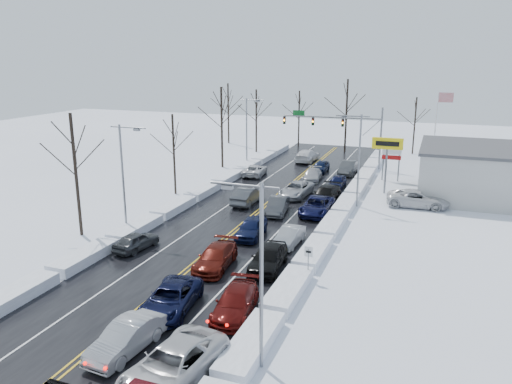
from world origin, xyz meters
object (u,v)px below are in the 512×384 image
at_px(tires_plus_sign, 387,147).
at_px(traffic_signal_mast, 342,126).
at_px(flagpole, 437,124).
at_px(oncoming_car_0, 247,204).

bearing_deg(tires_plus_sign, traffic_signal_mast, 120.46).
relative_size(tires_plus_sign, flagpole, 0.60).
bearing_deg(tires_plus_sign, flagpole, 71.56).
bearing_deg(tires_plus_sign, oncoming_car_0, -144.69).
distance_m(flagpole, oncoming_car_0, 29.11).
bearing_deg(flagpole, traffic_signal_mast, -170.27).
distance_m(tires_plus_sign, oncoming_car_0, 16.02).
height_order(traffic_signal_mast, tires_plus_sign, traffic_signal_mast).
height_order(traffic_signal_mast, oncoming_car_0, traffic_signal_mast).
xyz_separation_m(traffic_signal_mast, flagpole, (11.72, 2.01, 0.45)).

